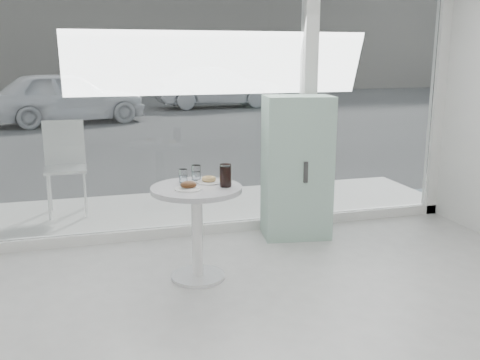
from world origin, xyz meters
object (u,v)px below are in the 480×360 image
object	(u,v)px
car_silver	(217,87)
plate_fritter	(189,186)
cola_glass	(226,176)
patio_chair	(65,161)
plate_donut	(209,180)
water_tumbler_b	(196,173)
main_table	(197,213)
water_tumbler_a	(183,177)
mint_cabinet	(297,167)
car_white	(66,97)

from	to	relation	value
car_silver	plate_fritter	world-z (taller)	car_silver
cola_glass	patio_chair	bearing A→B (deg)	120.53
plate_donut	water_tumbler_b	distance (m)	0.16
cola_glass	water_tumbler_b	bearing A→B (deg)	120.79
main_table	patio_chair	bearing A→B (deg)	116.57
plate_fritter	main_table	bearing A→B (deg)	45.73
patio_chair	water_tumbler_a	xyz separation A→B (m)	(0.98, -1.94, 0.19)
car_silver	patio_chair	bearing A→B (deg)	156.10
main_table	plate_fritter	distance (m)	0.27
mint_cabinet	plate_donut	distance (m)	1.24
car_white	water_tumbler_a	bearing A→B (deg)	170.51
patio_chair	car_white	size ratio (longest dim) A/B	0.25
main_table	water_tumbler_b	bearing A→B (deg)	78.70
mint_cabinet	water_tumbler_b	size ratio (longest dim) A/B	11.41
plate_donut	cola_glass	xyz separation A→B (m)	(0.10, -0.16, 0.07)
car_silver	water_tumbler_b	xyz separation A→B (m)	(-3.52, -13.80, 0.14)
mint_cabinet	plate_donut	world-z (taller)	mint_cabinet
car_white	cola_glass	xyz separation A→B (m)	(1.52, -10.90, 0.16)
water_tumbler_b	cola_glass	xyz separation A→B (m)	(0.18, -0.29, 0.03)
plate_fritter	plate_donut	size ratio (longest dim) A/B	1.07
patio_chair	water_tumbler_b	size ratio (longest dim) A/B	8.33
cola_glass	plate_donut	bearing A→B (deg)	121.93
mint_cabinet	plate_donut	size ratio (longest dim) A/B	6.99
car_white	plate_donut	bearing A→B (deg)	171.49
car_white	water_tumbler_a	world-z (taller)	car_white
plate_donut	water_tumbler_a	distance (m)	0.21
water_tumbler_b	cola_glass	size ratio (longest dim) A/B	0.69
mint_cabinet	water_tumbler_b	distance (m)	1.24
mint_cabinet	cola_glass	bearing A→B (deg)	-129.66
car_silver	plate_donut	world-z (taller)	car_silver
mint_cabinet	car_silver	bearing A→B (deg)	88.47
plate_donut	water_tumbler_b	bearing A→B (deg)	119.44
patio_chair	car_white	distance (m)	8.73
main_table	car_white	size ratio (longest dim) A/B	0.19
plate_fritter	water_tumbler_a	xyz separation A→B (m)	(0.00, 0.25, 0.02)
main_table	mint_cabinet	xyz separation A→B (m)	(1.16, 0.77, 0.15)
car_silver	cola_glass	bearing A→B (deg)	163.94
car_silver	plate_donut	size ratio (longest dim) A/B	20.72
mint_cabinet	plate_fritter	xyz separation A→B (m)	(-1.23, -0.85, 0.10)
plate_fritter	cola_glass	world-z (taller)	cola_glass
main_table	patio_chair	xyz separation A→B (m)	(-1.06, 2.11, 0.08)
main_table	patio_chair	world-z (taller)	patio_chair
cola_glass	plate_fritter	bearing A→B (deg)	-176.70
mint_cabinet	car_silver	distance (m)	13.48
main_table	water_tumbler_b	world-z (taller)	water_tumbler_b
plate_fritter	water_tumbler_a	distance (m)	0.25
car_white	mint_cabinet	bearing A→B (deg)	177.67
mint_cabinet	patio_chair	distance (m)	2.59
car_silver	water_tumbler_a	world-z (taller)	car_silver
plate_donut	water_tumbler_b	size ratio (longest dim) A/B	1.63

